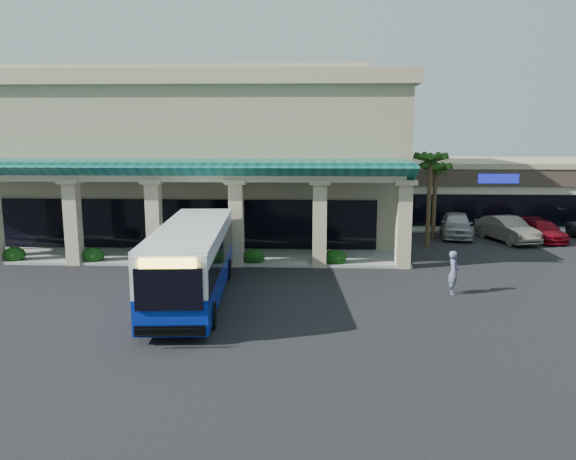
{
  "coord_description": "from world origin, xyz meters",
  "views": [
    {
      "loc": [
        1.02,
        -24.61,
        7.25
      ],
      "look_at": [
        -0.16,
        4.14,
        2.2
      ],
      "focal_mm": 35.0,
      "sensor_mm": 36.0,
      "label": 1
    }
  ],
  "objects_px": {
    "transit_bus": "(193,263)",
    "car_silver": "(456,225)",
    "pedestrian": "(453,272)",
    "car_white": "(507,229)",
    "car_red": "(543,231)"
  },
  "relations": [
    {
      "from": "transit_bus",
      "to": "pedestrian",
      "type": "height_order",
      "value": "transit_bus"
    },
    {
      "from": "car_silver",
      "to": "transit_bus",
      "type": "bearing_deg",
      "value": -124.16
    },
    {
      "from": "transit_bus",
      "to": "pedestrian",
      "type": "xyz_separation_m",
      "value": [
        11.59,
        1.25,
        -0.64
      ]
    },
    {
      "from": "transit_bus",
      "to": "car_white",
      "type": "bearing_deg",
      "value": 33.46
    },
    {
      "from": "car_red",
      "to": "car_white",
      "type": "bearing_deg",
      "value": -172.47
    },
    {
      "from": "car_silver",
      "to": "car_white",
      "type": "relative_size",
      "value": 1.0
    },
    {
      "from": "pedestrian",
      "to": "car_white",
      "type": "distance_m",
      "value": 14.24
    },
    {
      "from": "transit_bus",
      "to": "car_silver",
      "type": "relative_size",
      "value": 2.28
    },
    {
      "from": "transit_bus",
      "to": "car_white",
      "type": "relative_size",
      "value": 2.29
    },
    {
      "from": "transit_bus",
      "to": "car_silver",
      "type": "xyz_separation_m",
      "value": [
        15.28,
        15.35,
        -0.76
      ]
    },
    {
      "from": "pedestrian",
      "to": "car_red",
      "type": "height_order",
      "value": "pedestrian"
    },
    {
      "from": "car_silver",
      "to": "car_white",
      "type": "bearing_deg",
      "value": -16.2
    },
    {
      "from": "transit_bus",
      "to": "car_white",
      "type": "height_order",
      "value": "transit_bus"
    },
    {
      "from": "car_silver",
      "to": "car_red",
      "type": "xyz_separation_m",
      "value": [
        5.54,
        -1.03,
        -0.21
      ]
    },
    {
      "from": "car_white",
      "to": "car_red",
      "type": "height_order",
      "value": "car_white"
    }
  ]
}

